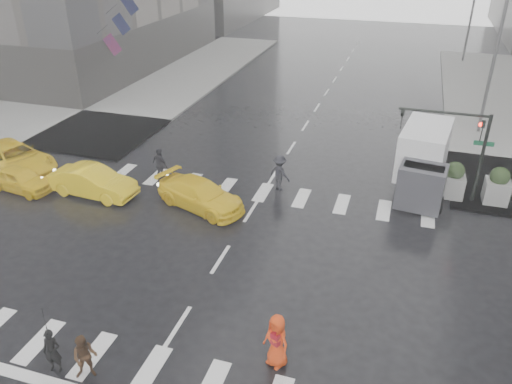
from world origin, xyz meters
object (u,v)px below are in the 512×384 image
(pedestrian_brown, at_px, (85,357))
(taxi_front, at_px, (20,179))
(traffic_signal_pole, at_px, (462,139))
(box_truck, at_px, (423,159))
(taxi_mid, at_px, (93,182))
(pedestrian_orange, at_px, (277,341))

(pedestrian_brown, bearing_deg, taxi_front, 112.97)
(pedestrian_brown, relative_size, taxi_front, 0.42)
(traffic_signal_pole, bearing_deg, box_truck, 150.68)
(taxi_mid, bearing_deg, traffic_signal_pole, -70.46)
(taxi_front, bearing_deg, box_truck, -64.24)
(pedestrian_brown, distance_m, taxi_front, 13.77)
(traffic_signal_pole, xyz_separation_m, taxi_front, (-20.80, -5.42, -2.60))
(traffic_signal_pole, height_order, taxi_mid, traffic_signal_pole)
(pedestrian_orange, relative_size, taxi_mid, 0.42)
(taxi_front, distance_m, taxi_mid, 3.89)
(taxi_mid, distance_m, box_truck, 16.47)
(traffic_signal_pole, bearing_deg, pedestrian_brown, -125.89)
(traffic_signal_pole, xyz_separation_m, taxi_mid, (-16.97, -4.77, -2.49))
(pedestrian_orange, bearing_deg, pedestrian_brown, -130.05)
(pedestrian_brown, distance_m, taxi_mid, 11.79)
(taxi_front, bearing_deg, pedestrian_orange, -107.15)
(taxi_mid, height_order, box_truck, box_truck)
(pedestrian_brown, xyz_separation_m, taxi_front, (-10.15, 9.30, -0.15))
(traffic_signal_pole, height_order, pedestrian_orange, traffic_signal_pole)
(traffic_signal_pole, relative_size, pedestrian_brown, 2.94)
(pedestrian_brown, height_order, taxi_mid, pedestrian_brown)
(traffic_signal_pole, distance_m, taxi_mid, 17.80)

